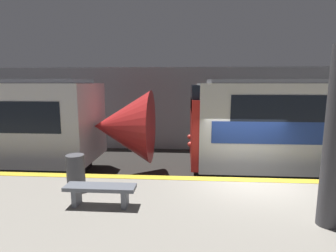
% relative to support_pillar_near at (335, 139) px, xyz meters
% --- Properties ---
extents(ground_plane, '(120.00, 120.00, 0.00)m').
position_rel_support_pillar_near_xyz_m(ground_plane, '(-0.77, 2.36, -2.64)').
color(ground_plane, '#282623').
extents(station_rear_barrier, '(50.00, 0.15, 4.45)m').
position_rel_support_pillar_near_xyz_m(station_rear_barrier, '(-0.77, 9.48, -0.41)').
color(station_rear_barrier, '#939399').
rests_on(station_rear_barrier, ground).
extents(support_pillar_near, '(0.36, 0.36, 3.24)m').
position_rel_support_pillar_near_xyz_m(support_pillar_near, '(0.00, 0.00, 0.00)').
color(support_pillar_near, '#47474C').
rests_on(support_pillar_near, platform).
extents(platform_bench, '(1.50, 0.40, 0.45)m').
position_rel_support_pillar_near_xyz_m(platform_bench, '(-4.41, 0.46, -1.28)').
color(platform_bench, slate).
rests_on(platform_bench, platform).
extents(trash_bin, '(0.44, 0.44, 0.85)m').
position_rel_support_pillar_near_xyz_m(trash_bin, '(-5.32, 1.35, -1.19)').
color(trash_bin, '#4C4C51').
rests_on(trash_bin, platform).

